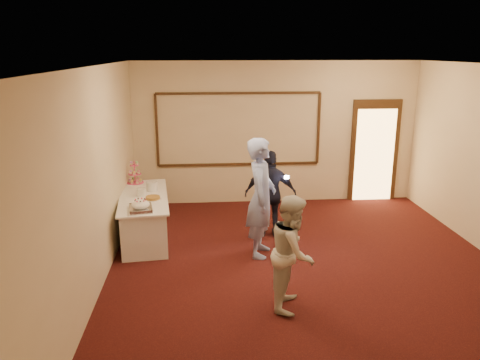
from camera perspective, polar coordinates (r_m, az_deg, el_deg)
name	(u,v)px	position (r m, az deg, el deg)	size (l,w,h in m)	color
floor	(310,273)	(7.16, 8.59, -11.20)	(7.00, 7.00, 0.00)	black
room_walls	(316,139)	(6.51, 9.30, 4.94)	(6.04, 7.04, 3.02)	beige
wall_molding	(239,129)	(9.84, -0.15, 6.19)	(3.45, 0.04, 1.55)	#351E10
doorway	(374,151)	(10.56, 16.05, 3.37)	(1.05, 0.07, 2.20)	#351E10
buffet_table	(145,217)	(8.38, -11.55, -4.40)	(1.02, 2.16, 0.77)	white
pavlova_tray	(141,206)	(7.49, -12.03, -3.13)	(0.40, 0.50, 0.18)	#B9BBC0
cupcake_stand	(135,174)	(9.05, -12.71, 0.67)	(0.32, 0.32, 0.47)	#D23E70
plate_stack_a	(142,192)	(8.23, -11.89, -1.45)	(0.17, 0.17, 0.14)	white
plate_stack_b	(152,186)	(8.50, -10.70, -0.74)	(0.21, 0.21, 0.17)	white
tart	(153,198)	(8.01, -10.58, -2.18)	(0.28, 0.28, 0.06)	white
man	(261,198)	(7.37, 2.60, -2.17)	(0.70, 0.46, 1.92)	#8CA0E3
woman	(293,252)	(6.00, 6.45, -8.72)	(0.72, 0.56, 1.49)	silver
guest	(271,194)	(8.20, 3.74, -1.71)	(0.91, 0.38, 1.55)	black
camera_flash	(287,177)	(7.92, 5.71, 0.34)	(0.07, 0.04, 0.05)	white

